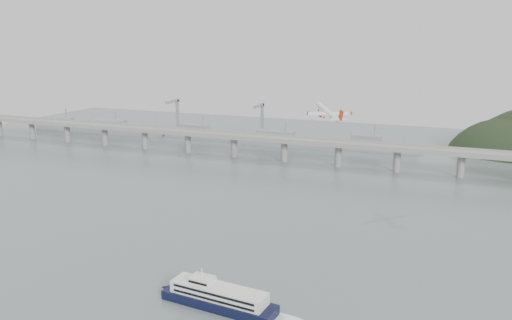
% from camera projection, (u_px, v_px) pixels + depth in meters
% --- Properties ---
extents(ground, '(900.00, 900.00, 0.00)m').
position_uv_depth(ground, '(218.00, 248.00, 265.82)').
color(ground, slate).
rests_on(ground, ground).
extents(bridge, '(800.00, 22.00, 23.90)m').
position_uv_depth(bridge, '(315.00, 145.00, 442.97)').
color(bridge, gray).
rests_on(bridge, ground).
extents(distant_fleet, '(453.00, 60.90, 40.00)m').
position_uv_depth(distant_fleet, '(197.00, 134.00, 559.90)').
color(distant_fleet, gray).
rests_on(distant_fleet, ground).
extents(ferry, '(82.35, 19.05, 15.53)m').
position_uv_depth(ferry, '(219.00, 297.00, 205.88)').
color(ferry, black).
rests_on(ferry, ground).
extents(airliner, '(28.87, 30.26, 12.71)m').
position_uv_depth(airliner, '(328.00, 112.00, 332.26)').
color(airliner, white).
rests_on(airliner, ground).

